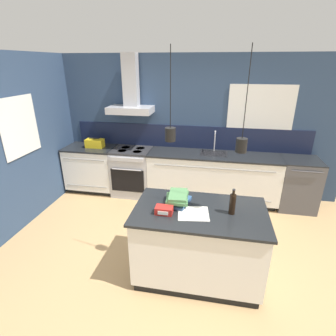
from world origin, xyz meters
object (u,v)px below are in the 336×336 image
bottle_on_island (232,204)px  book_stack (178,199)px  dishwasher (297,184)px  red_supply_box (164,210)px  oven_range (133,172)px  yellow_toolbox (95,143)px

bottle_on_island → book_stack: 0.62m
dishwasher → red_supply_box: 2.93m
book_stack → oven_range: bearing=122.1°
book_stack → yellow_toolbox: bearing=135.5°
oven_range → book_stack: 2.27m
dishwasher → book_stack: 2.69m
red_supply_box → dishwasher: bearing=46.8°
bottle_on_island → yellow_toolbox: size_ratio=0.87×
oven_range → red_supply_box: (1.05, -2.10, 0.50)m
bottle_on_island → red_supply_box: (-0.73, -0.13, -0.08)m
oven_range → dishwasher: bearing=0.1°
book_stack → red_supply_box: book_stack is taller
oven_range → book_stack: size_ratio=2.41×
bottle_on_island → yellow_toolbox: bottle_on_island is taller
oven_range → yellow_toolbox: bearing=179.7°
oven_range → bottle_on_island: (1.78, -1.97, 0.58)m
red_supply_box → oven_range: bearing=116.7°
oven_range → red_supply_box: 2.40m
dishwasher → bottle_on_island: size_ratio=3.09×
oven_range → book_stack: bearing=-57.9°
bottle_on_island → red_supply_box: size_ratio=1.56×
book_stack → dishwasher: bearing=45.1°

